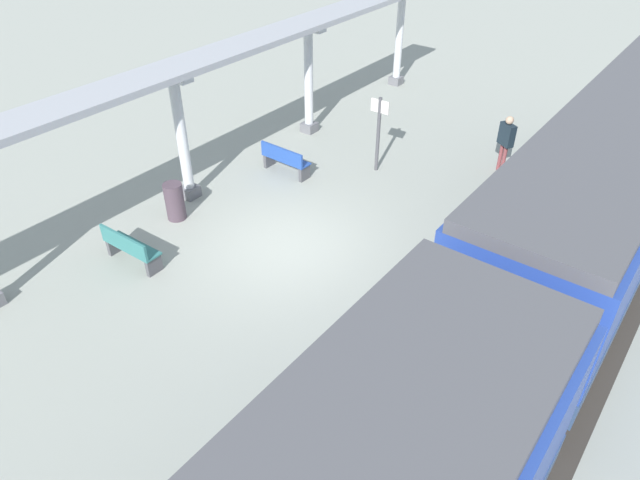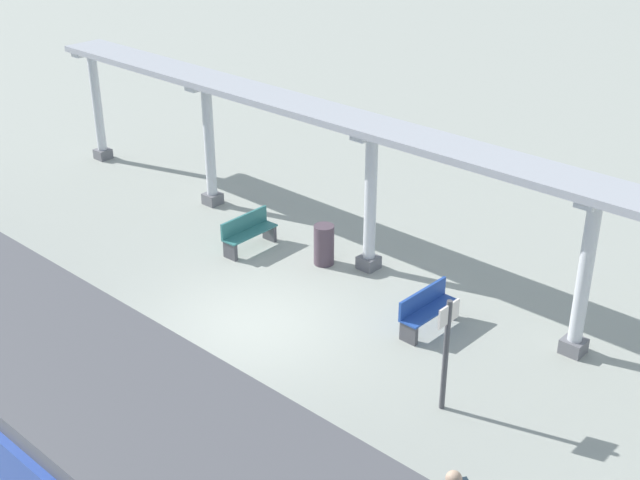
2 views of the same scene
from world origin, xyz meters
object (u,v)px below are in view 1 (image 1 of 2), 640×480
canopy_pillar_third (182,138)px  bench_near_end (285,160)px  platform_info_sign (379,128)px  canopy_pillar_second (309,81)px  bench_mid_platform (130,248)px  trash_bin (175,201)px  train_near_carriage (611,180)px  passenger_waiting_near_edge (506,138)px  canopy_pillar_nearest (399,39)px

canopy_pillar_third → bench_near_end: (-1.21, -2.53, -1.27)m
platform_info_sign → canopy_pillar_second: bearing=-15.6°
bench_mid_platform → trash_bin: size_ratio=1.54×
train_near_carriage → canopy_pillar_third: (9.29, 4.12, -0.11)m
train_near_carriage → bench_near_end: train_near_carriage is taller
train_near_carriage → passenger_waiting_near_edge: 4.03m
trash_bin → passenger_waiting_near_edge: (-5.55, -7.36, 0.57)m
train_near_carriage → canopy_pillar_third: bearing=23.9°
canopy_pillar_nearest → passenger_waiting_near_edge: 7.45m
canopy_pillar_second → trash_bin: bearing=94.9°
canopy_pillar_second → platform_info_sign: 3.32m
canopy_pillar_second → platform_info_sign: canopy_pillar_second is taller
bench_mid_platform → train_near_carriage: bearing=-139.4°
platform_info_sign → train_near_carriage: bearing=178.2°
canopy_pillar_nearest → trash_bin: (-0.53, 11.61, -1.23)m
canopy_pillar_second → passenger_waiting_near_edge: size_ratio=2.00×
train_near_carriage → bench_mid_platform: 10.76m
bench_mid_platform → bench_near_end: bearing=-90.3°
bench_near_end → passenger_waiting_near_edge: size_ratio=0.89×
bench_mid_platform → platform_info_sign: 7.46m
bench_mid_platform → canopy_pillar_second: bearing=-81.6°
canopy_pillar_nearest → bench_mid_platform: (-1.19, 13.50, -1.27)m
canopy_pillar_nearest → bench_mid_platform: size_ratio=2.24×
canopy_pillar_nearest → trash_bin: bearing=92.6°
canopy_pillar_second → passenger_waiting_near_edge: 6.24m
bench_near_end → platform_info_sign: 2.80m
bench_near_end → bench_mid_platform: 5.35m
canopy_pillar_second → canopy_pillar_third: size_ratio=1.00×
train_near_carriage → bench_mid_platform: bearing=40.6°
train_near_carriage → bench_near_end: 8.35m
platform_info_sign → passenger_waiting_near_edge: bearing=-143.9°
bench_near_end → trash_bin: 3.53m
trash_bin → canopy_pillar_second: bearing=-85.1°
trash_bin → platform_info_sign: size_ratio=0.45×
train_near_carriage → bench_near_end: bearing=11.1°
canopy_pillar_second → bench_near_end: canopy_pillar_second is taller
platform_info_sign → bench_near_end: bearing=42.2°
train_near_carriage → canopy_pillar_second: (9.29, -1.08, -0.11)m
canopy_pillar_third → trash_bin: bearing=119.6°
canopy_pillar_third → canopy_pillar_nearest: bearing=-90.0°
bench_near_end → bench_mid_platform: (0.03, 5.35, 0.00)m
bench_mid_platform → passenger_waiting_near_edge: passenger_waiting_near_edge is taller
canopy_pillar_nearest → bench_near_end: bearing=98.5°
canopy_pillar_third → platform_info_sign: (-3.18, -4.31, -0.39)m
canopy_pillar_second → passenger_waiting_near_edge: (-6.08, -1.23, -0.66)m
canopy_pillar_nearest → platform_info_sign: 7.13m
train_near_carriage → platform_info_sign: (6.11, -0.20, -0.50)m
canopy_pillar_nearest → platform_info_sign: bearing=116.5°
canopy_pillar_second → bench_near_end: size_ratio=2.24×
train_near_carriage → bench_near_end: (8.08, 1.59, -1.39)m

